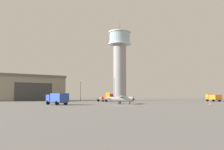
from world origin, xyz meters
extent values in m
plane|color=slate|center=(0.00, 0.00, 0.00)|extent=(400.00, 400.00, 0.00)
cylinder|color=gray|center=(2.69, 58.42, 12.94)|extent=(5.82, 5.82, 25.87)
cylinder|color=silver|center=(2.69, 58.42, 26.17)|extent=(10.34, 10.34, 0.60)
cylinder|color=#99B7C6|center=(2.69, 58.42, 28.92)|extent=(9.51, 9.51, 4.89)
cylinder|color=silver|center=(2.69, 58.42, 31.61)|extent=(10.34, 10.34, 0.50)
cylinder|color=#38383D|center=(2.69, 58.42, 33.86)|extent=(0.16, 0.16, 4.00)
cube|color=gray|center=(-38.59, 53.96, 4.96)|extent=(34.30, 32.25, 9.91)
cube|color=#625C52|center=(-38.59, 53.96, 10.41)|extent=(35.14, 33.09, 1.00)
cube|color=#38383A|center=(-32.90, 46.01, 3.72)|extent=(12.74, 9.18, 7.43)
cylinder|color=#B7BABF|center=(0.77, 8.69, 1.26)|extent=(6.56, 2.55, 1.28)
cone|color=#38383D|center=(4.17, 8.00, 1.26)|extent=(1.09, 1.06, 0.90)
cube|color=#38383D|center=(4.17, 8.00, 1.26)|extent=(0.08, 0.11, 1.96)
cube|color=#B7BABF|center=(1.08, 8.63, 2.00)|extent=(3.59, 10.41, 0.21)
cylinder|color=gold|center=(0.74, 7.02, 1.58)|extent=(0.29, 1.01, 1.40)
cylinder|color=gold|center=(1.41, 10.25, 1.58)|extent=(0.29, 1.01, 1.40)
cube|color=#99B7C6|center=(1.99, 8.44, 1.61)|extent=(1.32, 1.23, 0.72)
cone|color=#B7BABF|center=(-2.62, 9.39, 1.36)|extent=(1.61, 1.23, 0.96)
cube|color=gold|center=(-2.62, 9.39, 2.19)|extent=(1.14, 0.35, 1.75)
cube|color=#B7BABF|center=(-2.62, 9.39, 1.52)|extent=(1.53, 3.22, 0.10)
cylinder|color=black|center=(3.20, 8.19, 0.31)|extent=(0.29, 0.64, 0.62)
cylinder|color=black|center=(0.34, 7.62, 0.31)|extent=(0.29, 0.64, 0.62)
cylinder|color=black|center=(0.80, 9.85, 0.31)|extent=(0.29, 0.64, 0.62)
cube|color=#38383D|center=(-3.98, 34.93, 0.62)|extent=(6.14, 6.51, 0.24)
cube|color=red|center=(-2.33, 33.08, 1.79)|extent=(3.21, 3.16, 2.09)
cube|color=#99B7C6|center=(-1.72, 32.41, 2.20)|extent=(1.69, 1.53, 1.05)
cube|color=brown|center=(-4.73, 35.76, 0.82)|extent=(5.04, 5.20, 0.16)
cube|color=#997547|center=(-5.04, 36.11, 1.35)|extent=(1.41, 1.41, 0.90)
cylinder|color=black|center=(-1.51, 33.91, 0.50)|extent=(0.93, 0.87, 1.00)
cylinder|color=black|center=(-3.24, 32.36, 0.50)|extent=(0.93, 0.87, 1.00)
cylinder|color=black|center=(-4.50, 37.25, 0.50)|extent=(0.93, 0.87, 1.00)
cylinder|color=black|center=(-6.23, 35.70, 0.50)|extent=(0.93, 0.87, 1.00)
cube|color=#38383D|center=(36.97, 37.09, 0.62)|extent=(2.91, 7.36, 0.24)
cube|color=orange|center=(36.66, 39.65, 1.72)|extent=(2.80, 2.30, 1.95)
cube|color=#99B7C6|center=(36.55, 40.59, 2.11)|extent=(2.19, 0.34, 0.98)
cube|color=orange|center=(37.11, 35.95, 1.64)|extent=(3.15, 5.13, 1.80)
cylinder|color=black|center=(35.52, 39.44, 0.50)|extent=(1.03, 0.39, 1.00)
cylinder|color=black|center=(37.82, 39.72, 0.50)|extent=(1.03, 0.39, 1.00)
cylinder|color=black|center=(36.08, 34.82, 0.50)|extent=(1.03, 0.39, 1.00)
cylinder|color=black|center=(38.38, 35.10, 0.50)|extent=(1.03, 0.39, 1.00)
cube|color=#38383D|center=(-14.64, 2.42, 0.62)|extent=(5.86, 6.31, 0.24)
cube|color=#2847A8|center=(-16.20, 4.21, 1.58)|extent=(3.12, 3.06, 1.68)
cube|color=#99B7C6|center=(-16.77, 4.86, 1.92)|extent=(1.67, 1.47, 0.84)
cube|color=#2847A8|center=(-13.93, 1.61, 1.74)|extent=(4.83, 5.02, 1.99)
cylinder|color=black|center=(-17.02, 3.41, 0.50)|extent=(0.93, 0.86, 1.00)
cylinder|color=black|center=(-15.30, 4.91, 0.50)|extent=(0.93, 0.86, 1.00)
cylinder|color=black|center=(-14.20, 0.18, 0.50)|extent=(0.93, 0.86, 1.00)
cylinder|color=black|center=(-12.48, 1.67, 0.50)|extent=(0.93, 0.86, 1.00)
cube|color=#38383D|center=(-21.38, 35.10, 0.62)|extent=(2.61, 5.98, 0.24)
cube|color=#287A42|center=(-21.16, 37.18, 1.75)|extent=(2.67, 1.88, 2.01)
cube|color=#99B7C6|center=(-21.08, 37.93, 2.15)|extent=(2.13, 0.30, 1.01)
cylinder|color=#287A42|center=(-21.48, 34.15, 1.89)|extent=(2.70, 4.10, 2.30)
cylinder|color=black|center=(-22.29, 37.24, 0.50)|extent=(1.02, 0.38, 1.00)
cylinder|color=black|center=(-20.04, 37.00, 0.50)|extent=(1.02, 0.38, 1.00)
cylinder|color=black|center=(-22.69, 33.49, 0.50)|extent=(1.02, 0.38, 1.00)
cylinder|color=black|center=(-20.44, 33.25, 0.50)|extent=(1.02, 0.38, 1.00)
cylinder|color=#38383D|center=(-0.14, 46.81, 4.61)|extent=(0.18, 0.18, 9.23)
sphere|color=#F9E5B2|center=(-0.14, 46.81, 9.45)|extent=(0.44, 0.44, 0.44)
cylinder|color=#38383D|center=(-14.05, 47.25, 4.20)|extent=(0.18, 0.18, 8.39)
sphere|color=#F9E5B2|center=(-14.05, 47.25, 8.61)|extent=(0.44, 0.44, 0.44)
cube|color=black|center=(19.85, -3.15, 0.02)|extent=(0.36, 0.36, 0.04)
cone|color=orange|center=(19.85, -3.15, 0.35)|extent=(0.30, 0.30, 0.62)
cylinder|color=white|center=(19.85, -3.15, 0.38)|extent=(0.21, 0.21, 0.08)
camera|label=1|loc=(-2.22, -59.46, 2.19)|focal=41.35mm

